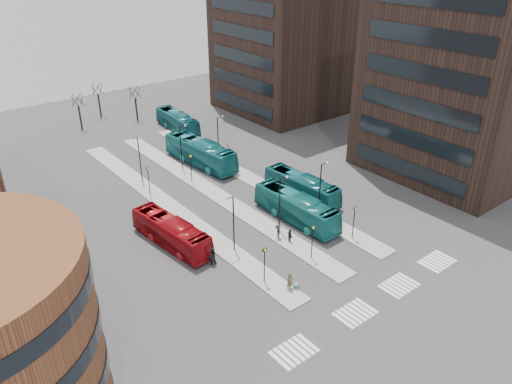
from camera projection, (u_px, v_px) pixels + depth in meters
ground at (401, 334)px, 40.02m from camera, size 160.00×160.00×0.00m
island_left at (170, 206)px, 58.56m from camera, size 2.50×45.00×0.15m
island_mid at (212, 192)px, 61.89m from camera, size 2.50×45.00×0.15m
island_right at (250, 179)px, 65.21m from camera, size 2.50×45.00×0.15m
suitcase at (296, 287)px, 44.93m from camera, size 0.49×0.41×0.56m
red_bus at (171, 232)px, 50.86m from camera, size 3.70×10.91×2.98m
teal_bus_a at (296, 208)px, 55.20m from camera, size 2.90×11.46×3.18m
teal_bus_b at (200, 152)px, 68.63m from camera, size 4.06×12.94×3.55m
teal_bus_c at (302, 187)px, 60.01m from camera, size 3.16×10.81×2.97m
teal_bus_d at (177, 121)px, 80.74m from camera, size 3.19×11.01×3.03m
traveller at (290, 282)px, 44.57m from camera, size 0.69×0.47×1.84m
commuter_a at (212, 256)px, 48.07m from camera, size 1.06×0.93×1.83m
commuter_b at (290, 236)px, 51.52m from camera, size 0.67×1.00×1.58m
commuter_c at (278, 232)px, 52.07m from camera, size 1.18×1.25×1.69m
crosswalk_stripes at (376, 300)px, 43.76m from camera, size 22.35×2.40×0.01m
tower_near at (471, 56)px, 61.90m from camera, size 20.12×20.00×30.00m
tower_far at (288, 22)px, 85.47m from camera, size 20.12×20.00×30.00m
sign_poles at (243, 197)px, 55.74m from camera, size 12.45×22.12×3.65m
lamp_posts at (225, 170)px, 59.24m from camera, size 14.04×20.24×6.12m
bare_trees at (105, 107)px, 83.68m from camera, size 10.97×8.14×5.90m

